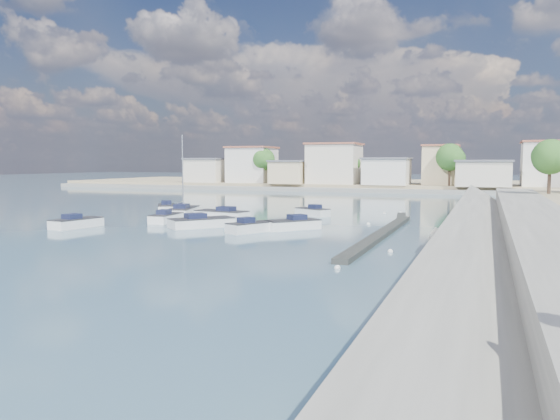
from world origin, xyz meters
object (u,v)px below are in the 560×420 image
object	(u,v)px
motorboat_h	(205,223)
sailboat	(184,211)
motorboat_b	(252,228)
motorboat_a	(79,223)
motorboat_g	(167,209)
motorboat_e	(167,218)
motorboat_f	(311,212)
motorboat_c	(219,215)
motorboat_d	(289,225)

from	to	relation	value
motorboat_h	sailboat	distance (m)	12.05
motorboat_b	motorboat_h	size ratio (longest dim) A/B	0.75
motorboat_a	motorboat_g	distance (m)	15.91
motorboat_e	motorboat_g	distance (m)	11.14
motorboat_e	motorboat_f	size ratio (longest dim) A/B	1.13
motorboat_c	motorboat_e	distance (m)	5.86
motorboat_g	motorboat_d	bearing A→B (deg)	-29.07
motorboat_h	sailboat	bearing A→B (deg)	129.57
motorboat_c	motorboat_d	xyz separation A→B (m)	(9.97, -6.25, -0.00)
motorboat_f	motorboat_d	bearing A→B (deg)	-81.07
motorboat_a	motorboat_b	xyz separation A→B (m)	(15.77, 2.53, -0.00)
motorboat_d	motorboat_g	size ratio (longest dim) A/B	0.95
motorboat_f	motorboat_e	bearing A→B (deg)	-135.25
motorboat_a	motorboat_c	distance (m)	14.07
motorboat_c	sailboat	distance (m)	5.84
motorboat_c	motorboat_f	world-z (taller)	same
sailboat	motorboat_e	bearing A→B (deg)	-71.63
motorboat_a	motorboat_h	world-z (taller)	same
motorboat_a	motorboat_e	distance (m)	8.23
motorboat_c	motorboat_g	size ratio (longest dim) A/B	1.24
motorboat_a	motorboat_e	bearing A→B (deg)	52.47
motorboat_a	sailboat	xyz separation A→B (m)	(2.67, 13.59, 0.03)
motorboat_b	motorboat_e	distance (m)	11.47
motorboat_e	motorboat_h	world-z (taller)	same
motorboat_b	motorboat_g	distance (m)	21.47
motorboat_c	sailboat	bearing A→B (deg)	158.95
motorboat_d	motorboat_h	distance (m)	7.81
motorboat_f	motorboat_h	xyz separation A→B (m)	(-5.81, -13.27, 0.00)
motorboat_a	motorboat_d	bearing A→B (deg)	16.17
motorboat_a	motorboat_f	size ratio (longest dim) A/B	1.23
motorboat_e	motorboat_g	world-z (taller)	same
motorboat_d	motorboat_c	bearing A→B (deg)	147.92
motorboat_f	motorboat_g	bearing A→B (deg)	-174.38
motorboat_e	motorboat_f	world-z (taller)	same
motorboat_h	sailboat	world-z (taller)	sailboat
motorboat_d	sailboat	bearing A→B (deg)	151.58
motorboat_d	motorboat_h	world-z (taller)	same
motorboat_b	motorboat_h	bearing A→B (deg)	161.85
motorboat_d	motorboat_g	distance (m)	21.89
motorboat_d	motorboat_g	world-z (taller)	same
motorboat_c	motorboat_g	xyz separation A→B (m)	(-9.16, 4.39, 0.00)
motorboat_c	motorboat_h	xyz separation A→B (m)	(2.22, -7.19, -0.00)
motorboat_d	motorboat_g	bearing A→B (deg)	150.93
motorboat_e	motorboat_a	bearing A→B (deg)	-127.53
motorboat_e	motorboat_b	bearing A→B (deg)	-20.40
motorboat_b	sailboat	world-z (taller)	sailboat
motorboat_b	motorboat_h	distance (m)	5.71
motorboat_g	motorboat_a	bearing A→B (deg)	-86.25
motorboat_a	motorboat_f	distance (m)	23.87
motorboat_d	motorboat_f	world-z (taller)	same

